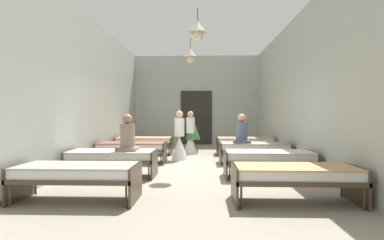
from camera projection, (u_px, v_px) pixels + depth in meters
name	position (u px, v px, depth m)	size (l,w,h in m)	color
ground_plane	(191.00, 171.00, 7.71)	(6.11, 13.17, 0.10)	#9E9384
room_shell	(193.00, 92.00, 8.91)	(5.91, 12.77, 3.98)	#B2B7AD
bed_left_row_0	(77.00, 173.00, 4.91)	(1.90, 0.84, 0.57)	#473828
bed_right_row_0	(295.00, 175.00, 4.80)	(1.90, 0.84, 0.57)	#473828
bed_left_row_1	(112.00, 157.00, 6.81)	(1.90, 0.84, 0.57)	#473828
bed_right_row_1	(269.00, 157.00, 6.69)	(1.90, 0.84, 0.57)	#473828
bed_left_row_2	(132.00, 147.00, 8.71)	(1.90, 0.84, 0.57)	#473828
bed_right_row_2	(254.00, 148.00, 8.59)	(1.90, 0.84, 0.57)	#473828
bed_left_row_3	(145.00, 141.00, 10.61)	(1.90, 0.84, 0.57)	#473828
bed_right_row_3	(245.00, 142.00, 10.49)	(1.90, 0.84, 0.57)	#473828
nurse_near_aisle	(179.00, 142.00, 9.33)	(0.52, 0.52, 1.49)	white
nurse_mid_aisle	(190.00, 138.00, 10.79)	(0.52, 0.52, 1.49)	white
patient_seated_primary	(242.00, 132.00, 8.53)	(0.44, 0.44, 0.80)	#515B70
patient_seated_secondary	(127.00, 137.00, 6.75)	(0.44, 0.44, 0.80)	gray
potted_plant	(193.00, 132.00, 10.88)	(0.52, 0.52, 1.24)	brown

